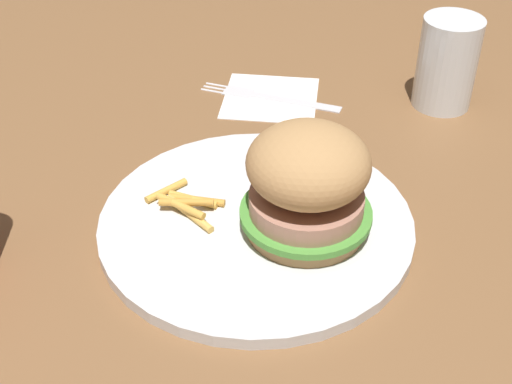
{
  "coord_description": "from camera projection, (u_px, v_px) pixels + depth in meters",
  "views": [
    {
      "loc": [
        -0.5,
        -0.03,
        0.41
      ],
      "look_at": [
        -0.01,
        -0.02,
        0.04
      ],
      "focal_mm": 48.9,
      "sensor_mm": 36.0,
      "label": 1
    }
  ],
  "objects": [
    {
      "name": "fries_pile",
      "position": [
        186.0,
        203.0,
        0.64
      ],
      "size": [
        0.08,
        0.08,
        0.01
      ],
      "color": "#E5B251",
      "rests_on": "plate"
    },
    {
      "name": "napkin",
      "position": [
        270.0,
        98.0,
        0.83
      ],
      "size": [
        0.12,
        0.12,
        0.0
      ],
      "primitive_type": "cube",
      "rotation": [
        0.0,
        0.0,
        -0.1
      ],
      "color": "white",
      "rests_on": "ground_plane"
    },
    {
      "name": "sandwich",
      "position": [
        307.0,
        182.0,
        0.59
      ],
      "size": [
        0.12,
        0.12,
        0.1
      ],
      "color": "tan",
      "rests_on": "plate"
    },
    {
      "name": "ground_plane",
      "position": [
        235.0,
        222.0,
        0.65
      ],
      "size": [
        1.6,
        1.6,
        0.0
      ],
      "primitive_type": "plane",
      "color": "brown"
    },
    {
      "name": "drink_glass",
      "position": [
        446.0,
        68.0,
        0.79
      ],
      "size": [
        0.07,
        0.07,
        0.11
      ],
      "color": "silver",
      "rests_on": "ground_plane"
    },
    {
      "name": "plate",
      "position": [
        256.0,
        223.0,
        0.64
      ],
      "size": [
        0.29,
        0.29,
        0.01
      ],
      "primitive_type": "cylinder",
      "color": "silver",
      "rests_on": "ground_plane"
    },
    {
      "name": "fork",
      "position": [
        269.0,
        96.0,
        0.83
      ],
      "size": [
        0.07,
        0.17,
        0.0
      ],
      "color": "silver",
      "rests_on": "napkin"
    }
  ]
}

